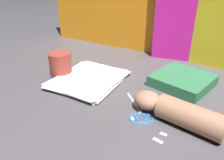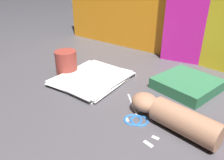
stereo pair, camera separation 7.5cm
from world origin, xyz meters
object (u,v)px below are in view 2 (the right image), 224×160
at_px(paper_stack, 93,78).
at_px(hand_forearm, 173,116).
at_px(book_closed, 187,84).
at_px(scissors, 137,114).
at_px(mug, 67,62).

xyz_separation_m(paper_stack, hand_forearm, (0.37, -0.09, 0.03)).
xyz_separation_m(book_closed, scissors, (-0.06, -0.25, -0.02)).
bearing_deg(scissors, mug, 167.38).
height_order(book_closed, scissors, book_closed).
bearing_deg(mug, hand_forearm, -8.64).
bearing_deg(book_closed, scissors, -104.32).
relative_size(paper_stack, scissors, 1.68).
bearing_deg(book_closed, mug, -160.39).
height_order(book_closed, mug, mug).
xyz_separation_m(book_closed, hand_forearm, (0.04, -0.24, 0.02)).
distance_m(hand_forearm, mug, 0.51).
bearing_deg(scissors, book_closed, 75.68).
bearing_deg(paper_stack, mug, -175.40).
bearing_deg(paper_stack, scissors, -20.59).
bearing_deg(hand_forearm, paper_stack, 166.82).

